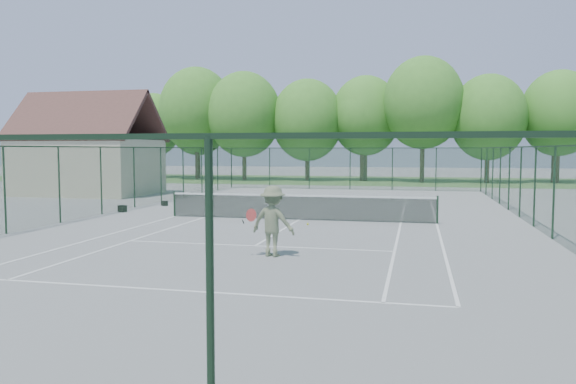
% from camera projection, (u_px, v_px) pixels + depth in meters
% --- Properties ---
extents(ground, '(140.00, 140.00, 0.00)m').
position_uv_depth(ground, '(299.00, 220.00, 23.04)').
color(ground, gray).
rests_on(ground, ground).
extents(grass_far, '(80.00, 16.00, 0.01)m').
position_uv_depth(grass_far, '(365.00, 181.00, 52.20)').
color(grass_far, '#477235').
rests_on(grass_far, ground).
extents(court_lines, '(11.05, 23.85, 0.01)m').
position_uv_depth(court_lines, '(299.00, 220.00, 23.04)').
color(court_lines, white).
rests_on(court_lines, ground).
extents(tennis_net, '(11.08, 0.08, 1.10)m').
position_uv_depth(tennis_net, '(299.00, 206.00, 23.00)').
color(tennis_net, black).
rests_on(tennis_net, ground).
extents(fence_enclosure, '(18.05, 36.05, 3.02)m').
position_uv_depth(fence_enclosure, '(299.00, 182.00, 22.93)').
color(fence_enclosure, '#1A3720').
rests_on(fence_enclosure, ground).
extents(utility_building, '(8.60, 6.27, 6.63)m').
position_uv_depth(utility_building, '(88.00, 146.00, 36.10)').
color(utility_building, beige).
rests_on(utility_building, ground).
extents(tree_line_far, '(39.40, 6.40, 9.70)m').
position_uv_depth(tree_line_far, '(366.00, 116.00, 51.74)').
color(tree_line_far, '#482E21').
rests_on(tree_line_far, ground).
extents(sports_bag_a, '(0.46, 0.38, 0.32)m').
position_uv_depth(sports_bag_a, '(122.00, 209.00, 25.93)').
color(sports_bag_a, black).
rests_on(sports_bag_a, ground).
extents(sports_bag_b, '(0.38, 0.32, 0.25)m').
position_uv_depth(sports_bag_b, '(164.00, 203.00, 28.80)').
color(sports_bag_b, black).
rests_on(sports_bag_b, ground).
extents(tennis_player, '(1.78, 0.97, 1.91)m').
position_uv_depth(tennis_player, '(273.00, 221.00, 15.15)').
color(tennis_player, '#65694D').
rests_on(tennis_player, ground).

